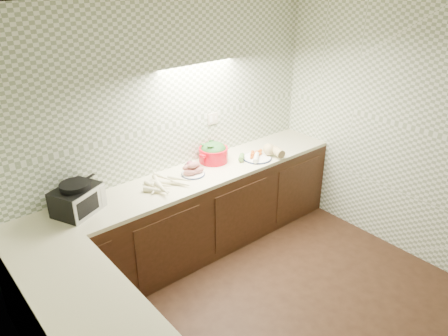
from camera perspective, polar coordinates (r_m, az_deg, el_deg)
room at (r=3.05m, az=11.36°, el=1.09°), size 3.60×3.60×2.60m
counter at (r=3.72m, az=-5.76°, el=-15.02°), size 3.60×3.60×0.90m
toaster_oven at (r=3.92m, az=-18.62°, el=-3.82°), size 0.47×0.43×0.27m
parsnip_pile at (r=4.20m, az=-7.87°, el=-2.05°), size 0.41×0.39×0.08m
sweet_potato_plate at (r=4.39m, az=-4.12°, el=-0.28°), size 0.24×0.24×0.14m
onion_bowl at (r=4.51m, az=-4.37°, el=0.27°), size 0.13×0.13×0.10m
dutch_oven at (r=4.65m, az=-1.39°, el=2.06°), size 0.38×0.36×0.22m
veg_plate at (r=4.78m, az=5.08°, el=1.98°), size 0.50×0.36×0.15m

